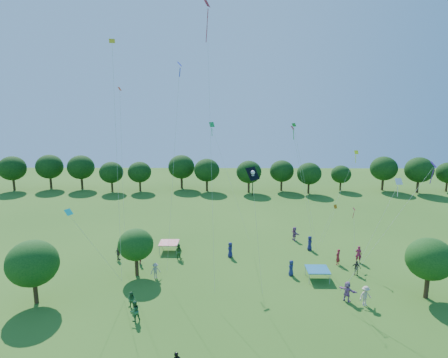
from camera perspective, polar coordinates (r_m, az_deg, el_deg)
near_tree_west at (r=39.09m, az=-25.67°, el=-10.81°), size 4.46×4.46×5.78m
near_tree_north at (r=41.67m, az=-12.50°, el=-9.15°), size 3.57×3.57×4.92m
near_tree_east at (r=40.63m, az=27.33°, el=-10.13°), size 4.15×4.15×5.63m
treeline at (r=76.29m, az=-0.96°, el=1.32°), size 88.01×8.77×6.77m
tent_red_stripe at (r=48.00m, az=-7.86°, el=-9.01°), size 2.20×2.20×1.10m
tent_blue at (r=41.83m, az=13.22°, el=-12.47°), size 2.20×2.20×1.10m
crowd_person_0 at (r=42.22m, az=9.56°, el=-12.41°), size 0.54×0.85×1.62m
crowd_person_1 at (r=47.01m, az=18.66°, el=-10.13°), size 0.81×0.65×1.89m
crowd_person_2 at (r=34.93m, az=-12.63°, el=-17.90°), size 0.97×0.90×1.75m
crowd_person_3 at (r=41.66m, az=-9.76°, el=-12.78°), size 1.14×0.92×1.60m
crowd_person_4 at (r=46.78m, az=-14.86°, el=-10.24°), size 0.97×0.85×1.53m
crowd_person_5 at (r=51.73m, az=10.03°, el=-7.69°), size 1.17×1.77×1.79m
crowd_person_6 at (r=49.00m, az=12.15°, el=-8.94°), size 0.66×0.94×1.73m
crowd_person_7 at (r=45.75m, az=15.95°, el=-10.66°), size 0.77×0.75×1.76m
crowd_person_8 at (r=36.84m, az=-13.04°, el=-16.48°), size 0.80×0.55×1.48m
crowd_person_9 at (r=38.29m, az=19.55°, el=-15.47°), size 1.30×0.93×1.82m
crowd_person_10 at (r=43.90m, az=18.37°, el=-11.95°), size 0.99×0.78×1.54m
crowd_person_11 at (r=38.54m, az=17.19°, el=-15.08°), size 1.72×1.60×1.85m
crowd_person_12 at (r=45.97m, az=0.90°, el=-10.07°), size 0.49×0.87×1.75m
crowd_person_13 at (r=45.23m, az=-11.96°, el=-10.77°), size 0.66×0.74×1.68m
crowd_person_14 at (r=45.83m, az=-6.53°, el=-10.24°), size 0.94×0.66×1.73m
pirate_kite at (r=31.10m, az=4.15°, el=0.40°), size 1.66×1.66×11.25m
red_high_kite at (r=38.60m, az=-2.28°, el=17.40°), size 1.22×8.27×25.52m
small_kite_0 at (r=44.31m, az=18.08°, el=-5.29°), size 0.38×1.61×5.18m
small_kite_1 at (r=46.95m, az=15.39°, el=-4.52°), size 1.39×0.71×4.67m
small_kite_2 at (r=46.35m, az=17.35°, el=0.89°), size 3.60×0.87×10.86m
small_kite_3 at (r=42.61m, az=10.78°, el=2.96°), size 3.34×0.40×13.94m
small_kite_4 at (r=35.47m, az=-6.89°, el=7.32°), size 2.05×1.71×19.50m
small_kite_5 at (r=32.92m, az=25.47°, el=-1.84°), size 5.22×4.06×12.10m
small_kite_6 at (r=33.75m, az=22.46°, el=-3.19°), size 3.33×2.16×10.54m
small_kite_7 at (r=33.40m, az=-19.97°, el=-6.35°), size 2.62×5.41×8.33m
small_kite_8 at (r=41.69m, az=10.69°, el=2.07°), size 3.37×1.37×13.75m
small_kite_9 at (r=42.70m, az=-14.45°, el=5.40°), size 0.46×2.61×17.59m
small_kite_10 at (r=34.50m, az=-15.25°, el=7.56°), size 0.92×1.47×21.12m
small_kite_11 at (r=45.38m, az=-0.78°, el=4.65°), size 4.70×0.70×13.81m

